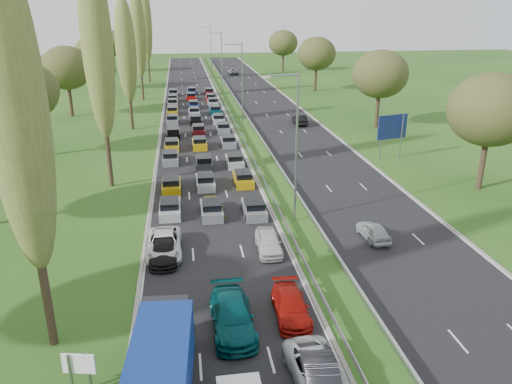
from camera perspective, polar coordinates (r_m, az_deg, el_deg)
ground at (r=76.40m, az=-1.72°, el=7.77°), size 260.00×260.00×0.00m
near_carriageway at (r=78.36m, az=-6.90°, el=7.95°), size 10.50×215.00×0.04m
far_carriageway at (r=79.86m, az=2.92°, el=8.30°), size 10.50×215.00×0.04m
central_reservation at (r=78.71m, az=-1.95°, el=8.54°), size 2.36×215.00×0.32m
lamp_columns at (r=73.37m, az=-1.58°, el=12.01°), size 0.18×140.18×12.00m
poplar_row at (r=62.81m, az=-15.70°, el=15.79°), size 2.80×127.80×22.44m
woodland_left at (r=60.07m, az=-25.97°, el=9.82°), size 8.00×166.00×11.10m
woodland_right at (r=67.58m, az=16.68°, el=11.93°), size 8.00×153.00×11.10m
traffic_queue_fill at (r=73.27m, az=-6.77°, el=7.45°), size 9.07×69.17×0.80m
near_car_2 at (r=36.15m, az=-10.46°, el=-5.89°), size 2.46×5.33×1.48m
near_car_3 at (r=35.45m, az=-10.47°, el=-6.54°), size 2.02×4.72×1.36m
near_car_7 at (r=27.84m, az=-2.73°, el=-13.97°), size 2.34×5.58×1.61m
near_car_8 at (r=42.37m, az=-4.96°, el=-1.70°), size 1.83×4.06×1.35m
near_car_9 at (r=24.23m, az=7.37°, el=-20.39°), size 1.78×4.54×1.47m
near_car_10 at (r=24.57m, az=7.10°, el=-19.81°), size 2.68×5.18×1.39m
near_car_11 at (r=28.95m, az=4.00°, el=-12.87°), size 2.02×4.63×1.32m
near_car_12 at (r=35.92m, az=1.45°, el=-5.74°), size 1.85×4.29×1.44m
far_car_0 at (r=38.83m, az=13.27°, el=-4.35°), size 1.75×3.91×1.31m
far_car_1 at (r=76.08m, az=5.02°, el=8.25°), size 1.72×4.65×1.52m
far_car_2 at (r=136.93m, az=-2.70°, el=13.62°), size 2.76×5.56×1.52m
blue_lorry at (r=23.26m, az=-10.65°, el=-18.90°), size 2.42×8.70×3.67m
info_sign at (r=24.92m, az=-19.56°, el=-18.42°), size 1.49×0.41×2.10m
direction_sign at (r=59.44m, az=15.31°, el=6.98°), size 3.88×1.18×5.20m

